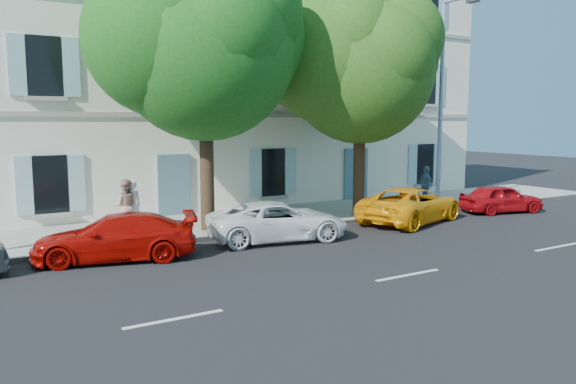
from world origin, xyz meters
TOP-DOWN VIEW (x-y plane):
  - ground at (0.00, 0.00)m, footprint 90.00×90.00m
  - sidewalk at (0.00, 4.45)m, footprint 36.00×4.50m
  - kerb at (0.00, 2.28)m, footprint 36.00×0.16m
  - building at (0.00, 10.20)m, footprint 28.00×7.00m
  - car_red_coupe at (-5.79, 1.26)m, footprint 4.67×2.89m
  - car_white_coupe at (-0.72, 1.17)m, footprint 4.78×2.86m
  - car_yellow_supercar at (5.08, 1.34)m, footprint 5.23×3.59m
  - car_red_hatchback at (9.87, 1.10)m, footprint 3.68×2.17m
  - tree_left at (-2.24, 3.26)m, footprint 5.91×5.91m
  - tree_right at (4.02, 3.12)m, footprint 5.58×5.58m
  - street_lamp at (7.98, 2.64)m, footprint 0.28×1.78m
  - pedestrian_a at (-4.50, 4.23)m, footprint 0.66×0.46m
  - pedestrian_b at (-4.75, 4.09)m, footprint 1.02×0.89m
  - pedestrian_c at (8.19, 3.71)m, footprint 0.65×1.05m

SIDE VIEW (x-z plane):
  - ground at x=0.00m, z-range 0.00..0.00m
  - sidewalk at x=0.00m, z-range 0.00..0.15m
  - kerb at x=0.00m, z-range 0.00..0.16m
  - car_red_hatchback at x=9.87m, z-range 0.00..1.18m
  - car_white_coupe at x=-0.72m, z-range 0.00..1.24m
  - car_red_coupe at x=-5.79m, z-range 0.00..1.26m
  - car_yellow_supercar at x=5.08m, z-range 0.00..1.33m
  - pedestrian_c at x=8.19m, z-range 0.15..1.82m
  - pedestrian_a at x=-4.50m, z-range 0.15..1.85m
  - pedestrian_b at x=-4.75m, z-range 0.15..1.91m
  - street_lamp at x=7.98m, z-range 0.71..9.11m
  - tree_right at x=4.02m, z-range 1.37..9.97m
  - building at x=0.00m, z-range 0.00..12.00m
  - tree_left at x=-2.24m, z-range 1.47..10.62m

